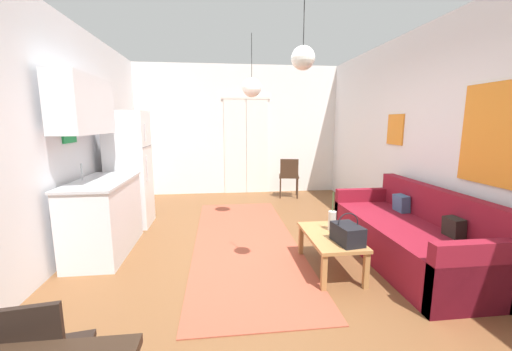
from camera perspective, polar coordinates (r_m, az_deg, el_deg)
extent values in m
cube|color=brown|center=(3.79, 0.47, -15.95)|extent=(5.05, 7.73, 0.10)
cube|color=white|center=(7.02, -3.28, 8.36)|extent=(4.65, 0.10, 2.85)
cube|color=white|center=(6.97, -3.90, 5.31)|extent=(0.48, 0.02, 2.11)
cube|color=white|center=(7.02, 0.23, 5.36)|extent=(0.48, 0.02, 2.11)
cube|color=white|center=(6.99, -1.87, 14.25)|extent=(1.07, 0.03, 0.06)
cube|color=silver|center=(4.34, 31.99, 6.02)|extent=(0.10, 7.33, 2.85)
cube|color=orange|center=(3.81, 37.49, 6.09)|extent=(0.02, 0.72, 1.00)
cube|color=orange|center=(5.14, 24.41, 7.77)|extent=(0.02, 0.40, 0.45)
cube|color=silver|center=(3.86, -35.42, 5.41)|extent=(0.10, 7.33, 2.85)
cube|color=green|center=(4.31, -31.45, 7.83)|extent=(0.02, 0.32, 0.40)
cube|color=#9E4733|center=(4.30, -2.05, -11.96)|extent=(1.34, 3.78, 0.01)
cube|color=maroon|center=(4.03, 25.82, -11.07)|extent=(0.88, 2.14, 0.46)
cube|color=maroon|center=(4.17, 30.27, -7.88)|extent=(0.15, 2.14, 0.86)
cube|color=maroon|center=(3.26, 35.82, -15.18)|extent=(0.88, 0.11, 0.65)
cube|color=maroon|center=(4.84, 19.46, -6.07)|extent=(0.88, 0.11, 0.65)
cube|color=black|center=(3.72, 32.79, -8.07)|extent=(0.14, 0.20, 0.21)
cube|color=#3D5B7F|center=(4.41, 25.31, -4.69)|extent=(0.14, 0.21, 0.22)
cube|color=#A87542|center=(3.49, 13.65, -10.87)|extent=(0.50, 0.92, 0.04)
cube|color=#A87542|center=(3.14, 12.47, -17.23)|extent=(0.05, 0.05, 0.37)
cube|color=#A87542|center=(3.30, 19.72, -16.24)|extent=(0.05, 0.05, 0.37)
cube|color=#A87542|center=(3.87, 8.33, -11.76)|extent=(0.05, 0.05, 0.37)
cube|color=#A87542|center=(4.00, 14.31, -11.26)|extent=(0.05, 0.05, 0.37)
cylinder|color=beige|center=(3.59, 13.91, -8.15)|extent=(0.09, 0.09, 0.22)
cylinder|color=#477F42|center=(3.53, 14.06, -4.75)|extent=(0.01, 0.01, 0.22)
cube|color=black|center=(3.27, 16.59, -10.34)|extent=(0.27, 0.36, 0.19)
torus|color=black|center=(3.23, 16.69, -8.42)|extent=(0.21, 0.01, 0.21)
cube|color=white|center=(5.12, -22.41, 1.06)|extent=(0.57, 0.62, 1.77)
cube|color=#4C4C51|center=(5.01, -19.48, 5.14)|extent=(0.01, 0.59, 0.01)
cylinder|color=#B7BABF|center=(4.83, -19.88, 7.49)|extent=(0.02, 0.02, 0.25)
cylinder|color=#B7BABF|center=(4.88, -19.52, 1.25)|extent=(0.02, 0.02, 0.39)
cube|color=silver|center=(4.25, -26.27, -7.02)|extent=(0.57, 1.25, 0.88)
cube|color=#B7BABF|center=(4.15, -26.75, -0.97)|extent=(0.60, 1.28, 0.03)
cube|color=#999BA0|center=(4.20, -26.52, -1.47)|extent=(0.36, 0.40, 0.10)
cylinder|color=#B7BABF|center=(4.26, -29.56, 0.61)|extent=(0.02, 0.02, 0.20)
cube|color=silver|center=(4.14, -29.40, 11.26)|extent=(0.32, 1.12, 0.66)
cylinder|color=#382619|center=(6.91, 7.54, -1.79)|extent=(0.03, 0.03, 0.44)
cylinder|color=#382619|center=(6.90, 4.55, -1.75)|extent=(0.03, 0.03, 0.44)
cylinder|color=#382619|center=(6.57, 7.68, -2.38)|extent=(0.03, 0.03, 0.44)
cylinder|color=#382619|center=(6.56, 4.54, -2.34)|extent=(0.03, 0.03, 0.44)
cube|color=#382619|center=(6.69, 6.11, -0.12)|extent=(0.49, 0.48, 0.04)
cube|color=#382619|center=(6.48, 6.18, 1.36)|extent=(0.38, 0.10, 0.38)
cylinder|color=black|center=(2.91, 8.95, 28.61)|extent=(0.01, 0.01, 0.61)
sphere|color=white|center=(2.80, 8.71, 20.71)|extent=(0.20, 0.20, 0.20)
cylinder|color=black|center=(4.71, -0.82, 21.36)|extent=(0.01, 0.01, 0.61)
sphere|color=white|center=(4.64, -0.80, 15.98)|extent=(0.28, 0.28, 0.28)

